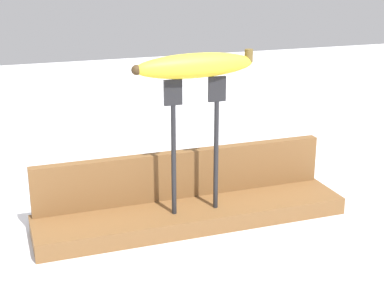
% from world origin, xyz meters
% --- Properties ---
extents(ground_plane, '(3.00, 3.00, 0.00)m').
position_xyz_m(ground_plane, '(0.00, 0.00, 0.00)').
color(ground_plane, silver).
extents(wooden_board, '(0.47, 0.10, 0.03)m').
position_xyz_m(wooden_board, '(0.00, 0.00, 0.01)').
color(wooden_board, brown).
rests_on(wooden_board, ground).
extents(board_backstop, '(0.46, 0.02, 0.08)m').
position_xyz_m(board_backstop, '(0.00, 0.04, 0.06)').
color(board_backstop, brown).
rests_on(board_backstop, wooden_board).
extents(fork_stand_center, '(0.09, 0.01, 0.20)m').
position_xyz_m(fork_stand_center, '(0.00, -0.01, 0.15)').
color(fork_stand_center, black).
rests_on(fork_stand_center, wooden_board).
extents(banana_raised_center, '(0.18, 0.04, 0.04)m').
position_xyz_m(banana_raised_center, '(-0.00, -0.01, 0.24)').
color(banana_raised_center, yellow).
rests_on(banana_raised_center, fork_stand_center).
extents(banana_chunk_near, '(0.06, 0.07, 0.04)m').
position_xyz_m(banana_chunk_near, '(-0.06, 0.13, 0.02)').
color(banana_chunk_near, '#B2C138').
rests_on(banana_chunk_near, ground).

